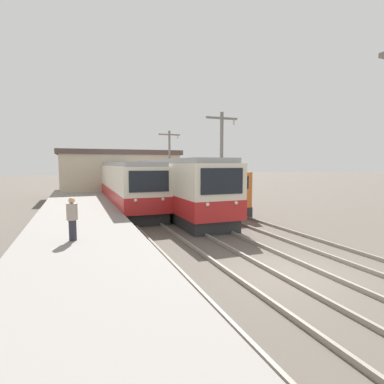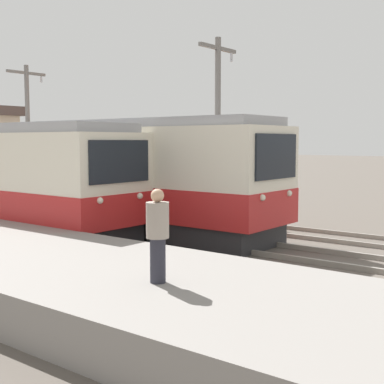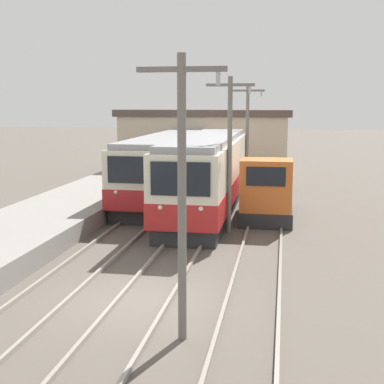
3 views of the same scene
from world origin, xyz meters
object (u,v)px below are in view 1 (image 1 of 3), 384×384
Objects in this scene: shunting_locomotive at (219,196)px; commuter_train_center at (176,189)px; catenary_mast_far at (170,163)px; person_on_platform at (72,217)px; catenary_mast_mid at (222,163)px; commuter_train_left at (128,187)px.

commuter_train_center is at bearing 165.53° from shunting_locomotive.
catenary_mast_far is (-1.49, 7.19, 2.38)m from shunting_locomotive.
shunting_locomotive is 7.72m from catenary_mast_far.
catenary_mast_far is 17.33m from person_on_platform.
catenary_mast_far reaches higher than person_on_platform.
catenary_mast_mid is (1.51, -4.12, 1.81)m from commuter_train_center.
catenary_mast_far is at bearing 76.77° from commuter_train_center.
commuter_train_center reaches higher than person_on_platform.
catenary_mast_far reaches higher than commuter_train_center.
commuter_train_left is at bearing 119.33° from catenary_mast_mid.
catenary_mast_mid is 9.63m from person_on_platform.
catenary_mast_mid is at bearing -60.67° from commuter_train_left.
shunting_locomotive is at bearing -14.47° from commuter_train_center.
shunting_locomotive is 0.90× the size of catenary_mast_mid.
commuter_train_left is 4.52m from commuter_train_center.
person_on_platform is (-3.94, -12.25, -0.06)m from commuter_train_left.
commuter_train_left is 5.51m from catenary_mast_far.
commuter_train_left is 2.27× the size of catenary_mast_far.
commuter_train_left is 7.25m from shunting_locomotive.
catenary_mast_far is at bearing 101.73° from shunting_locomotive.
person_on_platform is at bearing -118.62° from catenary_mast_far.
catenary_mast_mid is at bearing -69.91° from commuter_train_center.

